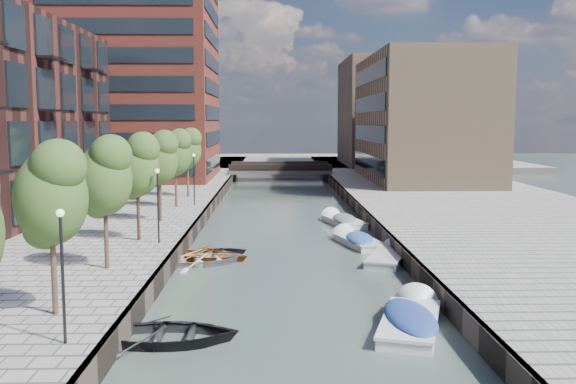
{
  "coord_description": "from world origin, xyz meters",
  "views": [
    {
      "loc": [
        -0.85,
        -10.99,
        7.73
      ],
      "look_at": [
        0.0,
        26.93,
        3.5
      ],
      "focal_mm": 40.0,
      "sensor_mm": 36.0,
      "label": 1
    }
  ],
  "objects_px": {
    "sloop_0": "(167,343)",
    "tree_5": "(175,152)",
    "motorboat_3": "(356,241)",
    "motorboat_0": "(411,320)",
    "tree_4": "(159,157)",
    "sloop_2": "(209,260)",
    "sloop_3": "(204,264)",
    "bridge": "(280,170)",
    "motorboat_4": "(342,221)",
    "tree_1": "(51,192)",
    "tree_2": "(104,175)",
    "car": "(387,178)",
    "tree_3": "(137,164)",
    "tree_6": "(187,148)",
    "motorboat_2": "(390,258)",
    "sloop_4": "(213,256)"
  },
  "relations": [
    {
      "from": "sloop_0",
      "to": "tree_5",
      "type": "bearing_deg",
      "value": 7.33
    },
    {
      "from": "motorboat_3",
      "to": "motorboat_0",
      "type": "bearing_deg",
      "value": -90.02
    },
    {
      "from": "tree_4",
      "to": "motorboat_0",
      "type": "bearing_deg",
      "value": -56.7
    },
    {
      "from": "tree_5",
      "to": "sloop_2",
      "type": "height_order",
      "value": "tree_5"
    },
    {
      "from": "sloop_2",
      "to": "motorboat_0",
      "type": "bearing_deg",
      "value": -127.2
    },
    {
      "from": "tree_4",
      "to": "motorboat_3",
      "type": "bearing_deg",
      "value": -14.88
    },
    {
      "from": "sloop_0",
      "to": "sloop_3",
      "type": "xyz_separation_m",
      "value": [
        -0.05,
        12.33,
        0.0
      ]
    },
    {
      "from": "bridge",
      "to": "sloop_0",
      "type": "height_order",
      "value": "bridge"
    },
    {
      "from": "motorboat_4",
      "to": "sloop_3",
      "type": "bearing_deg",
      "value": -123.52
    },
    {
      "from": "tree_4",
      "to": "tree_1",
      "type": "bearing_deg",
      "value": -90.0
    },
    {
      "from": "tree_4",
      "to": "motorboat_4",
      "type": "relative_size",
      "value": 1.07
    },
    {
      "from": "tree_2",
      "to": "motorboat_3",
      "type": "height_order",
      "value": "tree_2"
    },
    {
      "from": "motorboat_3",
      "to": "car",
      "type": "distance_m",
      "value": 28.85
    },
    {
      "from": "tree_4",
      "to": "motorboat_0",
      "type": "xyz_separation_m",
      "value": [
        12.84,
        -19.55,
        -5.08
      ]
    },
    {
      "from": "tree_3",
      "to": "motorboat_3",
      "type": "relative_size",
      "value": 1.1
    },
    {
      "from": "bridge",
      "to": "tree_5",
      "type": "bearing_deg",
      "value": -104.44
    },
    {
      "from": "bridge",
      "to": "car",
      "type": "relative_size",
      "value": 3.41
    },
    {
      "from": "tree_3",
      "to": "sloop_3",
      "type": "distance_m",
      "value": 6.81
    },
    {
      "from": "tree_6",
      "to": "sloop_2",
      "type": "bearing_deg",
      "value": -79.54
    },
    {
      "from": "tree_3",
      "to": "tree_4",
      "type": "bearing_deg",
      "value": 90.0
    },
    {
      "from": "motorboat_2",
      "to": "sloop_2",
      "type": "bearing_deg",
      "value": 179.34
    },
    {
      "from": "tree_2",
      "to": "motorboat_2",
      "type": "distance_m",
      "value": 16.27
    },
    {
      "from": "sloop_0",
      "to": "sloop_2",
      "type": "distance_m",
      "value": 13.45
    },
    {
      "from": "tree_4",
      "to": "motorboat_3",
      "type": "distance_m",
      "value": 14.24
    },
    {
      "from": "motorboat_2",
      "to": "motorboat_3",
      "type": "bearing_deg",
      "value": 106.19
    },
    {
      "from": "sloop_4",
      "to": "motorboat_0",
      "type": "distance_m",
      "value": 15.46
    },
    {
      "from": "bridge",
      "to": "car",
      "type": "height_order",
      "value": "bridge"
    },
    {
      "from": "tree_5",
      "to": "motorboat_4",
      "type": "height_order",
      "value": "tree_5"
    },
    {
      "from": "tree_2",
      "to": "tree_5",
      "type": "height_order",
      "value": "same"
    },
    {
      "from": "bridge",
      "to": "tree_3",
      "type": "xyz_separation_m",
      "value": [
        -8.5,
        -47.0,
        3.92
      ]
    },
    {
      "from": "tree_1",
      "to": "sloop_0",
      "type": "height_order",
      "value": "tree_1"
    },
    {
      "from": "tree_1",
      "to": "tree_3",
      "type": "height_order",
      "value": "same"
    },
    {
      "from": "motorboat_2",
      "to": "car",
      "type": "height_order",
      "value": "car"
    },
    {
      "from": "motorboat_4",
      "to": "car",
      "type": "bearing_deg",
      "value": 70.93
    },
    {
      "from": "tree_4",
      "to": "sloop_4",
      "type": "height_order",
      "value": "tree_4"
    },
    {
      "from": "motorboat_0",
      "to": "motorboat_2",
      "type": "distance_m",
      "value": 11.76
    },
    {
      "from": "motorboat_0",
      "to": "motorboat_3",
      "type": "bearing_deg",
      "value": 89.98
    },
    {
      "from": "sloop_3",
      "to": "motorboat_3",
      "type": "height_order",
      "value": "motorboat_3"
    },
    {
      "from": "motorboat_2",
      "to": "tree_2",
      "type": "bearing_deg",
      "value": -156.54
    },
    {
      "from": "tree_6",
      "to": "sloop_0",
      "type": "distance_m",
      "value": 35.81
    },
    {
      "from": "sloop_0",
      "to": "sloop_4",
      "type": "height_order",
      "value": "sloop_0"
    },
    {
      "from": "motorboat_0",
      "to": "motorboat_4",
      "type": "distance_m",
      "value": 24.14
    },
    {
      "from": "tree_2",
      "to": "tree_6",
      "type": "height_order",
      "value": "same"
    },
    {
      "from": "sloop_2",
      "to": "motorboat_3",
      "type": "bearing_deg",
      "value": -47.87
    },
    {
      "from": "sloop_0",
      "to": "tree_2",
      "type": "bearing_deg",
      "value": 27.84
    },
    {
      "from": "sloop_3",
      "to": "motorboat_4",
      "type": "bearing_deg",
      "value": -53.72
    },
    {
      "from": "tree_3",
      "to": "motorboat_0",
      "type": "bearing_deg",
      "value": -44.34
    },
    {
      "from": "motorboat_2",
      "to": "sloop_0",
      "type": "bearing_deg",
      "value": -127.56
    },
    {
      "from": "tree_4",
      "to": "tree_3",
      "type": "bearing_deg",
      "value": -90.0
    },
    {
      "from": "tree_2",
      "to": "sloop_3",
      "type": "xyz_separation_m",
      "value": [
        3.84,
        5.13,
        -5.31
      ]
    }
  ]
}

